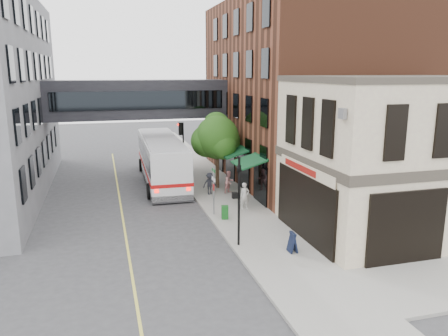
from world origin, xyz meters
TOP-DOWN VIEW (x-y plane):
  - ground at (0.00, 0.00)m, footprint 120.00×120.00m
  - sidewalk_main at (2.00, 14.00)m, footprint 4.00×60.00m
  - corner_building at (8.97, 2.00)m, footprint 10.19×8.12m
  - brick_building at (9.98, 15.00)m, footprint 13.76×18.00m
  - skyway_bridge at (-3.00, 18.00)m, footprint 14.00×3.18m
  - traffic_signal_near at (0.37, 2.00)m, footprint 0.44×0.22m
  - traffic_signal_far at (0.26, 17.00)m, footprint 0.53×0.28m
  - street_sign_pole at (0.39, 7.00)m, footprint 0.08×0.75m
  - street_tree at (2.19, 13.22)m, footprint 3.80×3.20m
  - lane_marking at (-5.00, 10.00)m, footprint 0.12×40.00m
  - bus at (-1.46, 16.48)m, footprint 3.39×12.93m
  - pedestrian_a at (2.55, 7.54)m, footprint 0.65×0.46m
  - pedestrian_b at (2.64, 11.34)m, footprint 0.98×0.92m
  - pedestrian_c at (1.21, 11.35)m, footprint 1.07×0.69m
  - newspaper_box at (0.81, 5.99)m, footprint 0.46×0.42m
  - sandwich_board at (2.64, 0.46)m, footprint 0.37×0.56m

SIDE VIEW (x-z plane):
  - ground at x=0.00m, z-range 0.00..0.00m
  - lane_marking at x=-5.00m, z-range 0.00..0.01m
  - sidewalk_main at x=2.00m, z-range 0.00..0.15m
  - newspaper_box at x=0.81m, z-range 0.15..0.95m
  - sandwich_board at x=2.64m, z-range 0.15..1.14m
  - pedestrian_c at x=1.21m, z-range 0.15..1.71m
  - pedestrian_b at x=2.64m, z-range 0.15..1.76m
  - pedestrian_a at x=2.55m, z-range 0.15..1.83m
  - street_sign_pole at x=0.39m, z-range 0.43..3.43m
  - bus at x=-1.46m, z-range 0.21..3.67m
  - traffic_signal_near at x=0.37m, z-range 0.68..5.28m
  - traffic_signal_far at x=0.26m, z-range 1.09..5.59m
  - street_tree at x=2.19m, z-range 1.11..6.71m
  - corner_building at x=8.97m, z-range -0.01..8.44m
  - skyway_bridge at x=-3.00m, z-range 5.00..8.00m
  - brick_building at x=9.98m, z-range -0.01..13.99m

